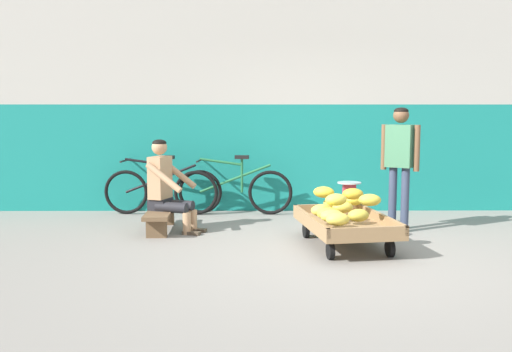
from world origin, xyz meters
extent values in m
plane|color=gray|center=(0.00, 0.00, 0.00)|extent=(80.00, 80.00, 0.00)
cube|color=#19847A|center=(0.00, 2.93, 0.79)|extent=(16.00, 0.30, 1.58)
cube|color=#B7B2A8|center=(0.00, 2.93, 2.47)|extent=(16.00, 0.30, 1.76)
cube|color=#99754C|center=(0.10, 0.50, 0.23)|extent=(1.05, 1.55, 0.05)
cube|color=#99754C|center=(-0.29, 0.44, 0.31)|extent=(0.26, 1.43, 0.10)
cube|color=#99754C|center=(0.50, 0.56, 0.31)|extent=(0.26, 1.43, 0.10)
cube|color=#99754C|center=(0.00, 1.20, 0.31)|extent=(0.84, 0.17, 0.10)
cube|color=#99754C|center=(0.21, -0.19, 0.31)|extent=(0.84, 0.17, 0.10)
cylinder|color=black|center=(-0.28, 0.95, 0.09)|extent=(0.08, 0.19, 0.18)
cylinder|color=black|center=(0.34, 1.05, 0.09)|extent=(0.08, 0.19, 0.18)
cylinder|color=black|center=(-0.13, -0.04, 0.09)|extent=(0.08, 0.19, 0.18)
cylinder|color=black|center=(0.49, 0.05, 0.09)|extent=(0.08, 0.19, 0.18)
ellipsoid|color=yellow|center=(0.31, 1.11, 0.42)|extent=(0.29, 0.26, 0.13)
ellipsoid|color=gold|center=(0.17, 0.09, 0.42)|extent=(0.30, 0.28, 0.13)
ellipsoid|color=yellow|center=(-0.08, -0.12, 0.42)|extent=(0.27, 0.23, 0.13)
ellipsoid|color=yellow|center=(0.08, 0.58, 0.42)|extent=(0.29, 0.25, 0.13)
ellipsoid|color=yellow|center=(-0.11, 0.06, 0.42)|extent=(0.26, 0.20, 0.13)
ellipsoid|color=yellow|center=(-0.13, 0.20, 0.42)|extent=(0.24, 0.19, 0.13)
ellipsoid|color=yellow|center=(-0.17, 0.39, 0.42)|extent=(0.28, 0.24, 0.13)
ellipsoid|color=yellow|center=(0.02, 0.90, 0.42)|extent=(0.29, 0.25, 0.13)
ellipsoid|color=yellow|center=(-0.03, 0.32, 0.55)|extent=(0.29, 0.25, 0.13)
ellipsoid|color=gold|center=(0.34, 0.36, 0.54)|extent=(0.25, 0.19, 0.13)
ellipsoid|color=gold|center=(0.23, 0.77, 0.55)|extent=(0.25, 0.19, 0.13)
ellipsoid|color=gold|center=(-0.10, 0.82, 0.56)|extent=(0.28, 0.24, 0.13)
cube|color=brown|center=(-2.06, 1.36, 0.24)|extent=(0.33, 1.11, 0.05)
cube|color=brown|center=(-2.07, 1.74, 0.11)|extent=(0.24, 0.09, 0.22)
cube|color=brown|center=(-2.05, 0.97, 0.11)|extent=(0.24, 0.09, 0.22)
cylinder|color=tan|center=(-1.65, 1.31, 0.14)|extent=(0.10, 0.10, 0.27)
cube|color=#4C3D2D|center=(-1.60, 1.29, 0.02)|extent=(0.24, 0.16, 0.04)
cylinder|color=#232328|center=(-1.84, 1.37, 0.32)|extent=(0.42, 0.25, 0.13)
cylinder|color=tan|center=(-1.71, 1.14, 0.14)|extent=(0.10, 0.10, 0.27)
cube|color=#4C3D2D|center=(-1.65, 1.12, 0.02)|extent=(0.24, 0.16, 0.04)
cylinder|color=#232328|center=(-1.90, 1.20, 0.32)|extent=(0.42, 0.25, 0.13)
cube|color=#232328|center=(-2.06, 1.36, 0.34)|extent=(0.30, 0.34, 0.14)
cube|color=tan|center=(-2.06, 1.36, 0.67)|extent=(0.28, 0.36, 0.52)
cylinder|color=tan|center=(-1.84, 1.49, 0.70)|extent=(0.47, 0.23, 0.36)
cylinder|color=tan|center=(-1.97, 1.11, 0.70)|extent=(0.47, 0.23, 0.36)
sphere|color=tan|center=(-2.06, 1.36, 1.05)|extent=(0.19, 0.19, 0.19)
ellipsoid|color=black|center=(-2.06, 1.36, 1.10)|extent=(0.17, 0.17, 0.09)
cube|color=red|center=(0.31, 1.49, 0.15)|extent=(0.36, 0.28, 0.30)
cylinder|color=#28282D|center=(0.31, 1.49, 0.32)|extent=(0.20, 0.20, 0.03)
cube|color=#C6384C|center=(0.31, 1.49, 0.45)|extent=(0.16, 0.10, 0.24)
cylinder|color=white|center=(0.31, 1.44, 0.45)|extent=(0.13, 0.01, 0.13)
cylinder|color=#B2B5BA|center=(0.31, 1.49, 0.58)|extent=(0.30, 0.30, 0.01)
torus|color=black|center=(-2.74, 2.52, 0.32)|extent=(0.64, 0.09, 0.64)
torus|color=black|center=(-1.73, 2.46, 0.32)|extent=(0.64, 0.09, 0.64)
cylinder|color=black|center=(-2.24, 2.49, 0.52)|extent=(1.03, 0.10, 0.43)
cylinder|color=black|center=(-2.14, 2.48, 0.56)|extent=(0.04, 0.04, 0.48)
cylinder|color=black|center=(-2.44, 2.50, 0.76)|extent=(0.62, 0.08, 0.12)
cube|color=black|center=(-2.14, 2.48, 0.83)|extent=(0.21, 0.11, 0.05)
cylinder|color=black|center=(-2.74, 2.52, 0.78)|extent=(0.06, 0.48, 0.03)
torus|color=black|center=(-1.68, 2.55, 0.32)|extent=(0.64, 0.10, 0.64)
torus|color=black|center=(-0.66, 2.47, 0.32)|extent=(0.64, 0.10, 0.64)
cylinder|color=#236B3D|center=(-1.17, 2.51, 0.52)|extent=(1.03, 0.11, 0.43)
cylinder|color=#236B3D|center=(-1.07, 2.50, 0.56)|extent=(0.04, 0.04, 0.48)
cylinder|color=#236B3D|center=(-1.37, 2.52, 0.76)|extent=(0.62, 0.08, 0.12)
cube|color=black|center=(-1.07, 2.50, 0.83)|extent=(0.21, 0.11, 0.05)
cylinder|color=black|center=(-1.68, 2.55, 0.78)|extent=(0.06, 0.48, 0.03)
cylinder|color=#38425B|center=(0.96, 1.28, 0.40)|extent=(0.10, 0.10, 0.80)
cylinder|color=#38425B|center=(0.83, 1.37, 0.40)|extent=(0.10, 0.10, 0.80)
cube|color=#427A56|center=(0.90, 1.33, 1.06)|extent=(0.38, 0.35, 0.52)
cylinder|color=brown|center=(1.07, 1.20, 1.04)|extent=(0.07, 0.07, 0.56)
cylinder|color=brown|center=(0.73, 1.45, 1.04)|extent=(0.07, 0.07, 0.56)
sphere|color=brown|center=(0.90, 1.33, 1.44)|extent=(0.19, 0.19, 0.19)
ellipsoid|color=black|center=(0.90, 1.33, 1.49)|extent=(0.17, 0.17, 0.09)
cube|color=green|center=(0.49, 0.97, 0.12)|extent=(0.18, 0.12, 0.24)
camera|label=1|loc=(-0.92, -5.63, 1.48)|focal=39.92mm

